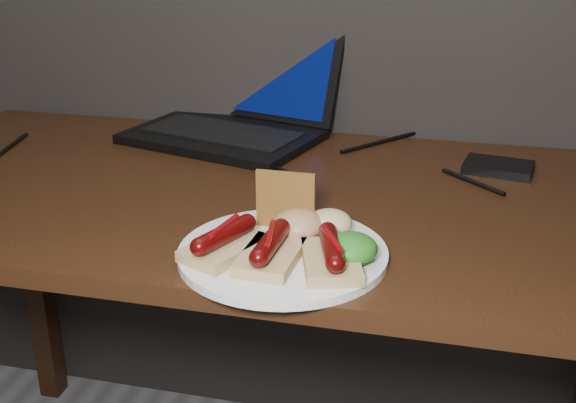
% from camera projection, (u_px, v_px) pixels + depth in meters
% --- Properties ---
extents(desk, '(1.40, 0.70, 0.75)m').
position_uv_depth(desk, '(254.00, 236.00, 1.25)').
color(desk, '#38210E').
rests_on(desk, ground).
extents(laptop, '(0.44, 0.41, 0.25)m').
position_uv_depth(laptop, '(238.00, 108.00, 1.49)').
color(laptop, black).
rests_on(laptop, desk).
extents(hard_drive, '(0.13, 0.10, 0.02)m').
position_uv_depth(hard_drive, '(498.00, 167.00, 1.29)').
color(hard_drive, black).
rests_on(hard_drive, desk).
extents(desk_cables, '(0.96, 0.41, 0.01)m').
position_uv_depth(desk_cables, '(269.00, 157.00, 1.35)').
color(desk_cables, black).
rests_on(desk_cables, desk).
extents(plate, '(0.35, 0.35, 0.01)m').
position_uv_depth(plate, '(283.00, 253.00, 0.97)').
color(plate, white).
rests_on(plate, desk).
extents(bread_sausage_left, '(0.11, 0.13, 0.04)m').
position_uv_depth(bread_sausage_left, '(224.00, 242.00, 0.95)').
color(bread_sausage_left, tan).
rests_on(bread_sausage_left, plate).
extents(bread_sausage_center, '(0.08, 0.12, 0.04)m').
position_uv_depth(bread_sausage_center, '(270.00, 250.00, 0.93)').
color(bread_sausage_center, tan).
rests_on(bread_sausage_center, plate).
extents(bread_sausage_right, '(0.10, 0.13, 0.04)m').
position_uv_depth(bread_sausage_right, '(331.00, 255.00, 0.92)').
color(bread_sausage_right, tan).
rests_on(bread_sausage_right, plate).
extents(crispbread, '(0.09, 0.01, 0.08)m').
position_uv_depth(crispbread, '(285.00, 200.00, 1.02)').
color(crispbread, '#905F27').
rests_on(crispbread, plate).
extents(salad_greens, '(0.07, 0.07, 0.04)m').
position_uv_depth(salad_greens, '(351.00, 248.00, 0.93)').
color(salad_greens, '#184F0F').
rests_on(salad_greens, plate).
extents(salsa_mound, '(0.07, 0.07, 0.04)m').
position_uv_depth(salsa_mound, '(299.00, 224.00, 1.00)').
color(salsa_mound, maroon).
rests_on(salsa_mound, plate).
extents(coleslaw_mound, '(0.06, 0.06, 0.04)m').
position_uv_depth(coleslaw_mound, '(329.00, 223.00, 1.01)').
color(coleslaw_mound, beige).
rests_on(coleslaw_mound, plate).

